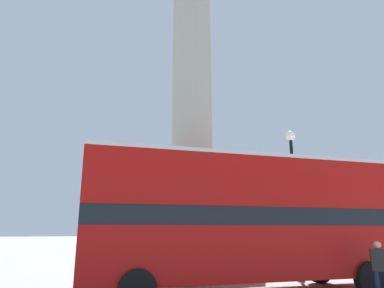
% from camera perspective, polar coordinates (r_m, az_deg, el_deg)
% --- Properties ---
extents(ground_plane, '(200.00, 200.00, 0.00)m').
position_cam_1_polar(ground_plane, '(15.47, 0.00, -21.42)').
color(ground_plane, '#9E9B93').
extents(monument_column, '(4.45, 4.45, 21.02)m').
position_cam_1_polar(monument_column, '(16.52, 0.00, 7.66)').
color(monument_column, '#A39E8E').
rests_on(monument_column, ground_plane).
extents(bus_a, '(10.51, 3.12, 4.34)m').
position_cam_1_polar(bus_a, '(11.75, 8.67, -11.85)').
color(bus_a, '#A80F0C').
rests_on(bus_a, ground_plane).
extents(equestrian_statue, '(3.55, 3.11, 5.67)m').
position_cam_1_polar(equestrian_statue, '(27.00, 22.78, -13.80)').
color(equestrian_statue, '#A39E8E').
rests_on(equestrian_statue, ground_plane).
extents(street_lamp, '(0.43, 0.43, 6.18)m').
position_cam_1_polar(street_lamp, '(15.13, 16.71, -7.66)').
color(street_lamp, black).
rests_on(street_lamp, ground_plane).
extents(pedestrian_near_lamp, '(0.45, 0.40, 1.64)m').
position_cam_1_polar(pedestrian_near_lamp, '(11.88, 28.85, -17.58)').
color(pedestrian_near_lamp, '#192347').
rests_on(pedestrian_near_lamp, ground_plane).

